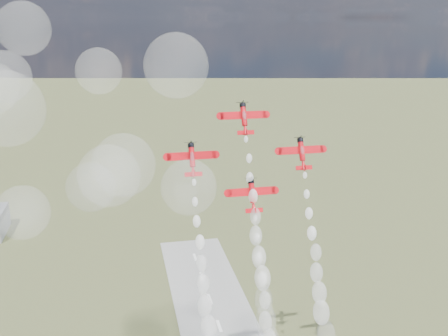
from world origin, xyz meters
name	(u,v)px	position (x,y,z in m)	size (l,w,h in m)	color
plane_lead	(244,118)	(-2.43, 24.99, 87.79)	(11.78, 6.10, 7.73)	red
plane_left	(192,159)	(-16.26, 20.44, 79.24)	(11.78, 6.10, 7.73)	red
plane_right	(302,153)	(11.40, 20.44, 79.24)	(11.78, 6.10, 7.73)	red
plane_slot	(252,195)	(-2.43, 15.88, 70.70)	(11.78, 6.10, 7.73)	red
smoke_trail_lead	(266,312)	(-2.29, 2.97, 46.36)	(5.23, 28.20, 49.16)	white
drifted_smoke_cloud	(77,127)	(-42.44, 24.51, 87.29)	(59.55, 37.04, 54.20)	white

